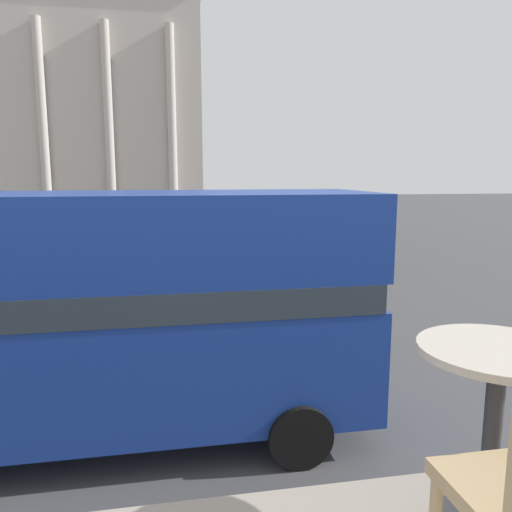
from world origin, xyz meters
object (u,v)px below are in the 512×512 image
(plaza_building_left, at_px, (57,110))
(car_white, at_px, (197,233))
(traffic_light_near, at_px, (288,248))
(traffic_light_mid, at_px, (288,235))
(car_black, at_px, (333,254))
(pedestrian_black, at_px, (43,248))
(cafe_dining_table, at_px, (495,396))
(double_decker_bus, at_px, (45,312))

(plaza_building_left, relative_size, car_white, 7.64)
(traffic_light_near, relative_size, traffic_light_mid, 1.20)
(car_black, relative_size, pedestrian_black, 2.60)
(plaza_building_left, xyz_separation_m, pedestrian_black, (5.80, -36.52, -10.68))
(traffic_light_near, bearing_deg, cafe_dining_table, -99.99)
(double_decker_bus, relative_size, car_black, 2.47)
(cafe_dining_table, distance_m, plaza_building_left, 61.75)
(traffic_light_near, bearing_deg, car_black, 64.31)
(pedestrian_black, bearing_deg, plaza_building_left, -96.33)
(traffic_light_near, xyz_separation_m, traffic_light_mid, (1.48, 5.78, -0.40))
(plaza_building_left, bearing_deg, double_decker_bus, -79.80)
(plaza_building_left, height_order, pedestrian_black, plaza_building_left)
(car_black, bearing_deg, cafe_dining_table, -87.84)
(car_white, xyz_separation_m, pedestrian_black, (-7.78, -6.92, 0.22))
(double_decker_bus, distance_m, car_white, 24.29)
(traffic_light_near, bearing_deg, double_decker_bus, -138.46)
(traffic_light_mid, bearing_deg, plaza_building_left, 110.40)
(double_decker_bus, xyz_separation_m, pedestrian_black, (-3.83, 16.99, -1.38))
(car_white, bearing_deg, pedestrian_black, 165.36)
(traffic_light_near, height_order, traffic_light_mid, traffic_light_near)
(double_decker_bus, distance_m, traffic_light_mid, 12.09)
(traffic_light_mid, distance_m, pedestrian_black, 12.40)
(cafe_dining_table, xyz_separation_m, car_black, (6.61, 20.60, -2.89))
(double_decker_bus, height_order, plaza_building_left, plaza_building_left)
(double_decker_bus, bearing_deg, traffic_light_mid, 58.33)
(cafe_dining_table, height_order, plaza_building_left, plaza_building_left)
(double_decker_bus, height_order, cafe_dining_table, double_decker_bus)
(cafe_dining_table, relative_size, traffic_light_near, 0.19)
(plaza_building_left, height_order, traffic_light_mid, plaza_building_left)
(traffic_light_mid, relative_size, car_white, 0.77)
(traffic_light_mid, xyz_separation_m, car_black, (3.23, 4.01, -1.43))
(cafe_dining_table, xyz_separation_m, traffic_light_mid, (3.38, 16.59, -1.46))
(double_decker_bus, relative_size, traffic_light_near, 2.68)
(cafe_dining_table, bearing_deg, car_black, 72.21)
(double_decker_bus, height_order, pedestrian_black, double_decker_bus)
(cafe_dining_table, xyz_separation_m, plaza_building_left, (-12.72, 59.89, 8.01))
(traffic_light_near, distance_m, traffic_light_mid, 5.98)
(plaza_building_left, bearing_deg, car_black, -63.80)
(plaza_building_left, xyz_separation_m, car_white, (13.58, -29.59, -10.90))
(double_decker_bus, height_order, traffic_light_near, double_decker_bus)
(cafe_dining_table, xyz_separation_m, traffic_light_near, (1.90, 10.81, -1.06))
(traffic_light_near, xyz_separation_m, car_white, (-1.04, 19.49, -1.83))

